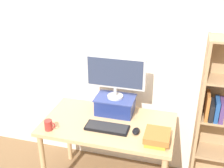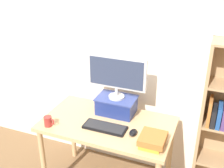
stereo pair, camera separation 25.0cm
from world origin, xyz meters
The scene contains 8 objects.
back_wall centered at (0.00, 0.50, 1.30)m, with size 7.00×0.08×2.60m.
desk centered at (0.00, 0.00, 0.68)m, with size 1.21×0.69×0.78m.
riser_box centered at (0.01, 0.19, 0.86)m, with size 0.38×0.26×0.17m.
computer_monitor centered at (0.01, 0.19, 1.18)m, with size 0.57×0.15×0.41m.
keyboard centered at (0.02, -0.10, 0.79)m, with size 0.39×0.15×0.02m.
computer_mouse centered at (0.28, -0.09, 0.79)m, with size 0.06×0.10×0.04m.
book_stack centered at (0.47, -0.18, 0.82)m, with size 0.21×0.22×0.09m.
coffee_mug centered at (-0.48, -0.25, 0.82)m, with size 0.10×0.07×0.09m.
Camera 2 is at (0.85, -2.03, 2.20)m, focal length 45.00 mm.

